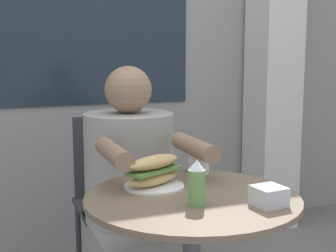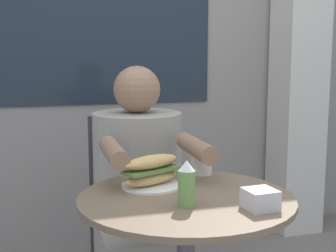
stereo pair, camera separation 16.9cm
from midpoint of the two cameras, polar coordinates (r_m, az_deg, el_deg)
The scene contains 8 objects.
storefront_wall at distance 2.96m, azimuth -5.76°, elevation 12.90°, with size 8.00×0.09×2.80m.
lattice_pillar at distance 3.23m, azimuth 17.19°, elevation 8.60°, with size 0.29×0.29×2.40m.
diner_chair at distance 2.43m, azimuth -3.25°, elevation -7.13°, with size 0.39×0.39×0.87m.
seated_diner at distance 2.11m, azimuth -1.13°, elevation -10.69°, with size 0.40×0.71×1.14m.
sandwich_on_plate at distance 1.63m, azimuth 0.94°, elevation -5.74°, with size 0.23×0.21×0.11m.
drink_cup at distance 1.81m, azimuth 6.76°, elevation -4.33°, with size 0.09×0.09×0.10m.
napkin_box at distance 1.45m, azimuth 14.53°, elevation -8.68°, with size 0.10×0.10×0.06m.
condiment_bottle at distance 1.42m, azimuth 5.71°, elevation -7.12°, with size 0.05×0.05×0.14m.
Camera 2 is at (-0.47, -1.39, 1.18)m, focal length 50.00 mm.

